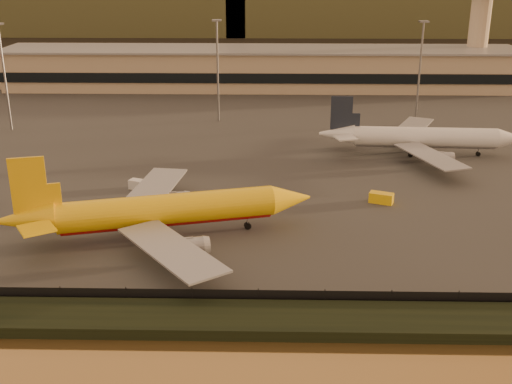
% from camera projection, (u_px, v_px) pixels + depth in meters
% --- Properties ---
extents(ground, '(900.00, 900.00, 0.00)m').
position_uv_depth(ground, '(246.00, 260.00, 90.03)').
color(ground, black).
rests_on(ground, ground).
extents(embankment, '(320.00, 7.00, 1.40)m').
position_uv_depth(embankment, '(240.00, 320.00, 73.83)').
color(embankment, black).
rests_on(embankment, ground).
extents(tarmac, '(320.00, 220.00, 0.20)m').
position_uv_depth(tarmac, '(259.00, 109.00, 179.14)').
color(tarmac, '#2D2D2D').
rests_on(tarmac, ground).
extents(perimeter_fence, '(300.00, 0.05, 2.20)m').
position_uv_depth(perimeter_fence, '(242.00, 298.00, 77.38)').
color(perimeter_fence, black).
rests_on(perimeter_fence, tarmac).
extents(terminal_building, '(202.00, 25.00, 12.60)m').
position_uv_depth(terminal_building, '(215.00, 68.00, 205.99)').
color(terminal_building, tan).
rests_on(terminal_building, tarmac).
extents(control_tower, '(11.20, 11.20, 35.50)m').
position_uv_depth(control_tower, '(480.00, 18.00, 203.99)').
color(control_tower, tan).
rests_on(control_tower, tarmac).
extents(apron_light_masts, '(152.20, 12.20, 25.40)m').
position_uv_depth(apron_light_masts, '(319.00, 64.00, 154.67)').
color(apron_light_masts, slate).
rests_on(apron_light_masts, tarmac).
extents(dhl_cargo_jet, '(45.92, 44.03, 13.89)m').
position_uv_depth(dhl_cargo_jet, '(162.00, 211.00, 95.49)').
color(dhl_cargo_jet, yellow).
rests_on(dhl_cargo_jet, tarmac).
extents(white_narrowbody_jet, '(43.30, 42.24, 12.44)m').
position_uv_depth(white_narrowbody_jet, '(421.00, 138.00, 135.81)').
color(white_narrowbody_jet, silver).
rests_on(white_narrowbody_jet, tarmac).
extents(gse_vehicle_yellow, '(4.39, 3.17, 1.80)m').
position_uv_depth(gse_vehicle_yellow, '(381.00, 198.00, 110.01)').
color(gse_vehicle_yellow, yellow).
rests_on(gse_vehicle_yellow, tarmac).
extents(gse_vehicle_white, '(4.20, 3.05, 1.73)m').
position_uv_depth(gse_vehicle_white, '(140.00, 185.00, 116.46)').
color(gse_vehicle_white, silver).
rests_on(gse_vehicle_white, tarmac).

